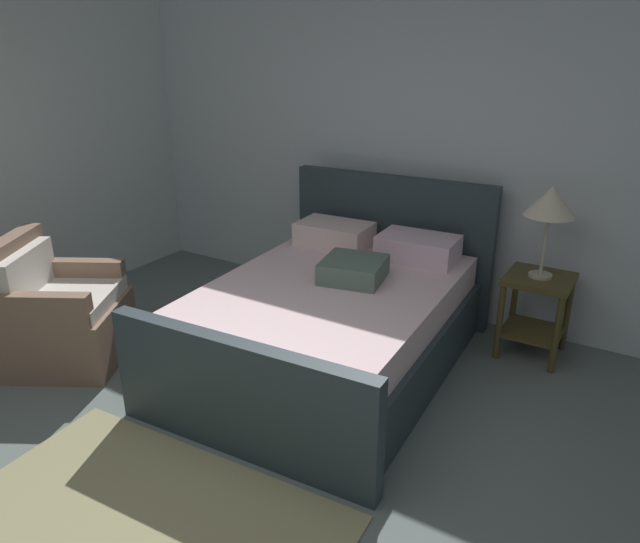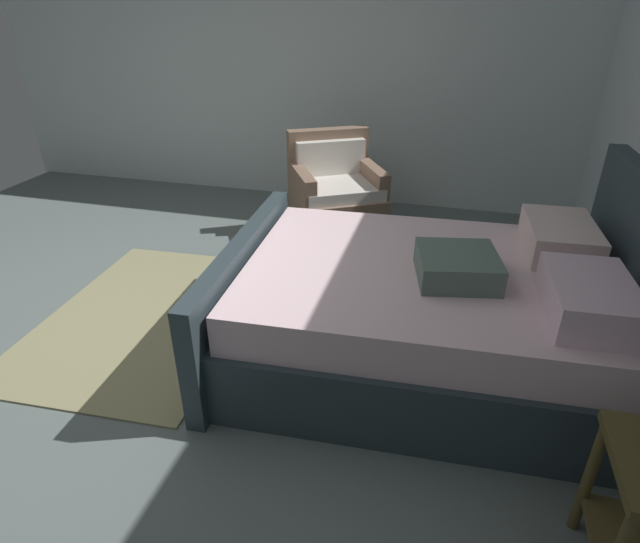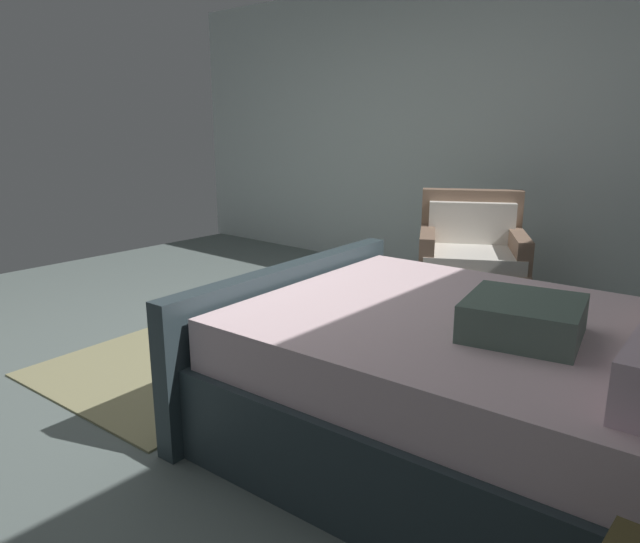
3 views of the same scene
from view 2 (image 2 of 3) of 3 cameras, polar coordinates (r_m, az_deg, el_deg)
name	(u,v)px [view 2 (image 2 of 3)]	position (r m, az deg, el deg)	size (l,w,h in m)	color
ground_plane	(141,331)	(3.58, -19.20, -6.21)	(5.56, 6.05, 0.02)	slate
wall_side_left	(276,66)	(5.58, -4.86, 21.70)	(0.12, 6.17, 2.61)	silver
bed	(433,311)	(2.99, 12.35, -4.29)	(1.76, 2.29, 1.14)	#2C393F
armchair	(335,198)	(4.59, 1.71, 8.08)	(0.99, 0.99, 0.90)	#826551
area_rug	(149,315)	(3.70, -18.39, -4.63)	(1.86, 1.30, 0.01)	gray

